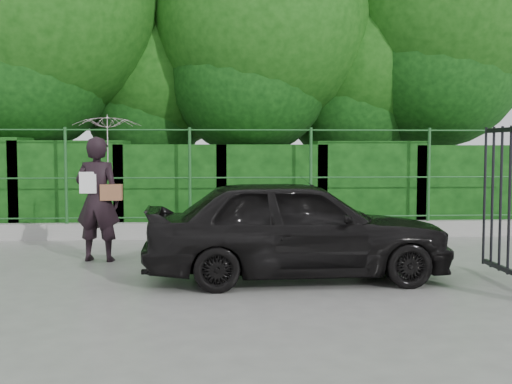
{
  "coord_description": "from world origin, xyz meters",
  "views": [
    {
      "loc": [
        0.85,
        -7.63,
        1.73
      ],
      "look_at": [
        1.44,
        1.3,
        1.1
      ],
      "focal_mm": 45.0,
      "sensor_mm": 36.0,
      "label": 1
    }
  ],
  "objects": [
    {
      "name": "ground",
      "position": [
        0.0,
        0.0,
        0.0
      ],
      "size": [
        80.0,
        80.0,
        0.0
      ],
      "primitive_type": "plane",
      "color": "gray"
    },
    {
      "name": "kerb",
      "position": [
        0.0,
        4.5,
        0.15
      ],
      "size": [
        14.0,
        0.25,
        0.3
      ],
      "primitive_type": "cube",
      "color": "#9E9E99",
      "rests_on": "ground"
    },
    {
      "name": "fence",
      "position": [
        0.22,
        4.5,
        1.2
      ],
      "size": [
        14.13,
        0.06,
        1.8
      ],
      "color": "#205625",
      "rests_on": "kerb"
    },
    {
      "name": "hedge",
      "position": [
        -0.03,
        5.5,
        0.91
      ],
      "size": [
        14.2,
        1.2,
        1.92
      ],
      "color": "black",
      "rests_on": "ground"
    },
    {
      "name": "trees",
      "position": [
        1.14,
        7.74,
        4.62
      ],
      "size": [
        17.1,
        6.15,
        8.08
      ],
      "color": "black",
      "rests_on": "ground"
    },
    {
      "name": "woman",
      "position": [
        -0.81,
        2.19,
        1.45
      ],
      "size": [
        1.03,
        1.02,
        2.23
      ],
      "color": "black",
      "rests_on": "ground"
    },
    {
      "name": "car",
      "position": [
        1.92,
        0.64,
        0.68
      ],
      "size": [
        4.02,
        1.74,
        1.35
      ],
      "primitive_type": "imported",
      "rotation": [
        0.0,
        0.0,
        1.61
      ],
      "color": "black",
      "rests_on": "ground"
    }
  ]
}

